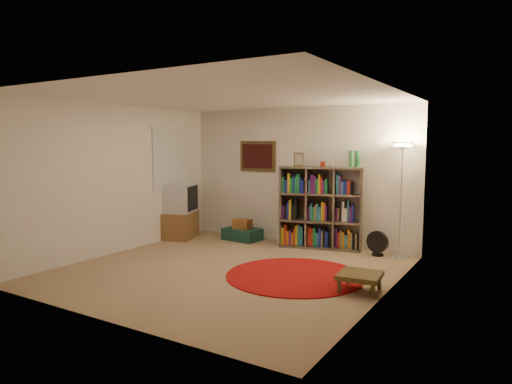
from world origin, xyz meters
TOP-DOWN VIEW (x-y plane):
  - room at (-0.05, 0.05)m, footprint 4.54×4.54m
  - bookshelf at (0.54, 2.05)m, footprint 1.49×0.75m
  - floor_lamp at (1.95, 1.99)m, footprint 0.39×0.39m
  - floor_fan at (1.60, 1.98)m, footprint 0.37×0.22m
  - tv_stand at (-2.12, 1.41)m, footprint 0.72×0.86m
  - suitcase at (-0.99, 1.88)m, footprint 0.73×0.51m
  - wicker_basket at (-0.96, 1.83)m, footprint 0.34×0.25m
  - duffel_bag at (-0.02, 2.16)m, footprint 0.37×0.32m
  - paper_towel at (-0.22, 1.99)m, footprint 0.14×0.14m
  - red_rug at (0.96, 0.23)m, footprint 1.93×1.93m
  - side_table at (1.95, 0.06)m, footprint 0.56×0.56m

SIDE VIEW (x-z plane):
  - red_rug at x=0.96m, z-range 0.00..0.02m
  - suitcase at x=-0.99m, z-range 0.00..0.22m
  - duffel_bag at x=-0.02m, z-range 0.00..0.25m
  - paper_towel at x=-0.22m, z-range 0.00..0.26m
  - side_table at x=1.95m, z-range 0.08..0.31m
  - floor_fan at x=1.60m, z-range 0.00..0.42m
  - wicker_basket at x=-0.96m, z-range 0.22..0.41m
  - tv_stand at x=-2.12m, z-range -0.02..1.06m
  - bookshelf at x=0.54m, z-range -0.17..1.56m
  - room at x=-0.05m, z-range -0.01..2.53m
  - floor_lamp at x=1.95m, z-range 0.62..2.48m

